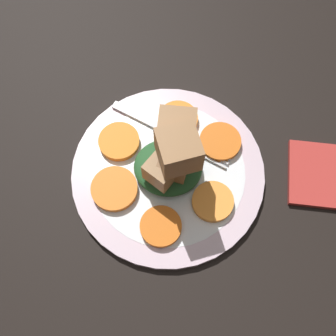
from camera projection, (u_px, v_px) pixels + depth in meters
table_slab at (168, 176)px, 59.09cm from camera, size 120.00×120.00×2.00cm
plate at (168, 172)px, 57.69cm from camera, size 26.33×26.33×1.05cm
carrot_slice_0 at (119, 141)px, 58.34cm from camera, size 5.71×5.71×0.88cm
carrot_slice_1 at (114, 189)px, 55.70cm from camera, size 6.21×6.21×0.88cm
carrot_slice_2 at (158, 226)px, 53.77cm from camera, size 5.39×5.39×0.88cm
carrot_slice_3 at (213, 202)px, 55.02cm from camera, size 5.49×5.49×0.88cm
carrot_slice_4 at (220, 142)px, 58.32cm from camera, size 5.79×5.79×0.88cm
carrot_slice_5 at (178, 119)px, 59.68cm from camera, size 5.63×5.63×0.88cm
center_pile at (172, 158)px, 52.41cm from camera, size 9.16×8.30×11.72cm
fork at (173, 134)px, 59.06cm from camera, size 17.83×8.72×0.40cm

